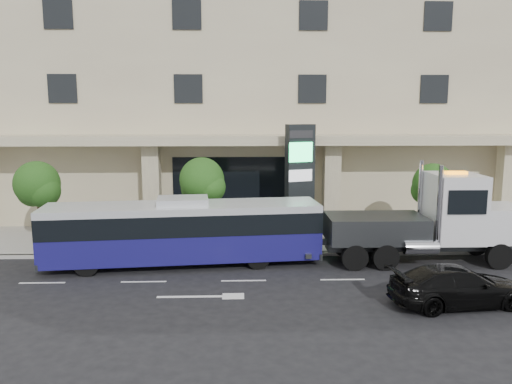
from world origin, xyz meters
TOP-DOWN VIEW (x-y plane):
  - ground at (0.00, 0.00)m, footprint 120.00×120.00m
  - sidewalk at (0.00, 5.00)m, footprint 120.00×6.00m
  - curb at (0.00, 2.00)m, footprint 120.00×0.30m
  - convention_center at (-0.00, 15.42)m, footprint 60.00×17.60m
  - tree_left at (-9.97, 3.59)m, footprint 2.27×2.20m
  - tree_mid at (-1.97, 3.59)m, footprint 2.28×2.20m
  - tree_right at (9.53, 3.59)m, footprint 2.10×2.00m
  - city_bus at (-2.63, 0.75)m, footprint 12.14×3.70m
  - tow_truck at (8.51, 0.78)m, footprint 9.91×2.57m
  - black_sedan at (7.47, -4.29)m, footprint 5.03×2.53m
  - signage_pylon at (2.95, 4.59)m, footprint 1.57×1.01m

SIDE VIEW (x-z plane):
  - ground at x=0.00m, z-range 0.00..0.00m
  - sidewalk at x=0.00m, z-range 0.00..0.15m
  - curb at x=0.00m, z-range 0.00..0.15m
  - black_sedan at x=7.47m, z-range 0.00..1.40m
  - city_bus at x=-2.63m, z-range 0.03..3.06m
  - tow_truck at x=8.51m, z-range -0.40..4.12m
  - tree_right at x=9.53m, z-range 1.01..5.06m
  - tree_left at x=-9.97m, z-range 1.00..5.22m
  - signage_pylon at x=2.95m, z-range 0.20..6.14m
  - tree_mid at x=-1.97m, z-range 1.07..5.45m
  - convention_center at x=0.00m, z-range -0.03..19.97m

